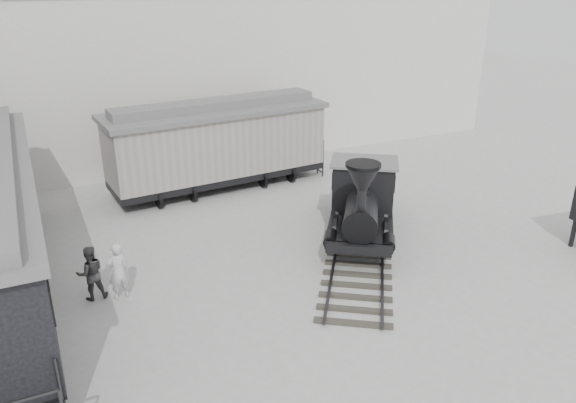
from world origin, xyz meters
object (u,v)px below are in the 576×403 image
boxcar (217,142)px  visitor_b (91,273)px  visitor_a (118,271)px  locomotive (362,205)px

boxcar → visitor_b: boxcar is taller
visitor_a → visitor_b: bearing=-34.2°
locomotive → visitor_b: locomotive is taller
boxcar → visitor_a: bearing=-131.4°
locomotive → visitor_a: locomotive is taller
boxcar → visitor_b: (-6.38, -7.24, -1.23)m
visitor_a → visitor_b: size_ratio=1.05×
boxcar → visitor_a: 9.49m
locomotive → visitor_b: size_ratio=5.63×
locomotive → boxcar: boxcar is taller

